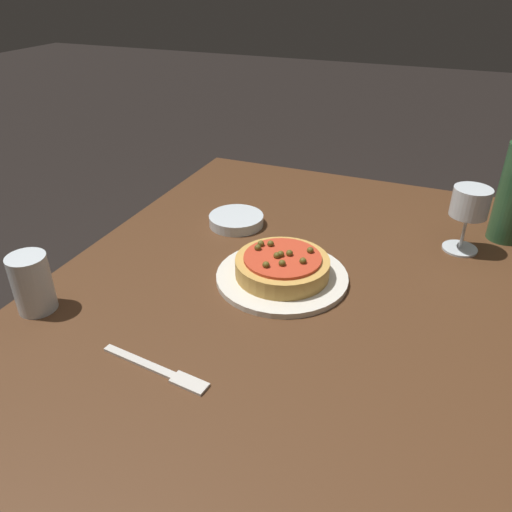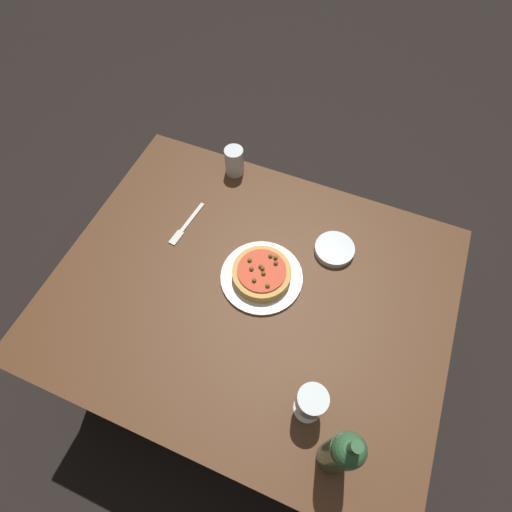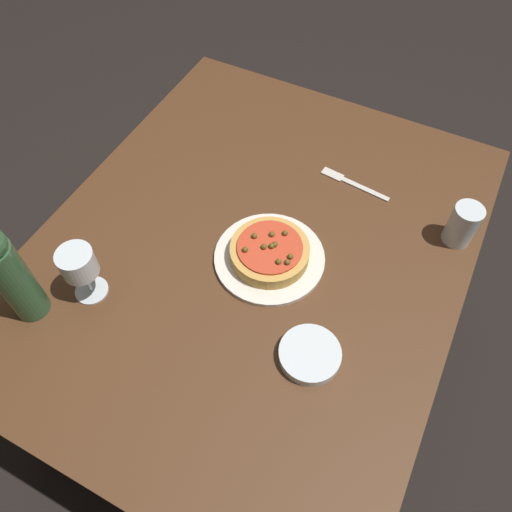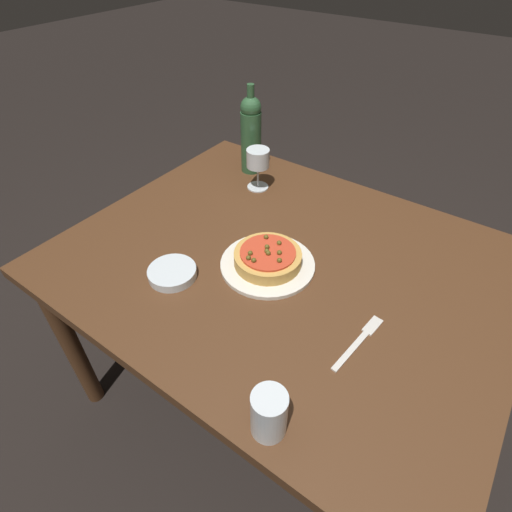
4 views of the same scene
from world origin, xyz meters
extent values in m
plane|color=black|center=(0.00, 0.00, 0.00)|extent=(14.00, 14.00, 0.00)
cube|color=#4C2D19|center=(0.00, 0.00, 0.70)|extent=(1.26, 1.01, 0.03)
cylinder|color=#4C2D19|center=(-0.57, 0.45, 0.34)|extent=(0.06, 0.06, 0.68)
cylinder|color=#4C2D19|center=(-0.57, -0.45, 0.34)|extent=(0.06, 0.06, 0.68)
cylinder|color=silver|center=(-0.02, -0.06, 0.72)|extent=(0.27, 0.27, 0.01)
cylinder|color=gold|center=(-0.02, -0.06, 0.75)|extent=(0.19, 0.19, 0.04)
cylinder|color=red|center=(-0.02, -0.06, 0.77)|extent=(0.16, 0.16, 0.01)
sphere|color=brown|center=(-0.02, -0.06, 0.77)|extent=(0.01, 0.01, 0.01)
sphere|color=brown|center=(0.01, -0.05, 0.77)|extent=(0.01, 0.01, 0.01)
sphere|color=brown|center=(0.03, -0.07, 0.77)|extent=(0.01, 0.01, 0.01)
sphere|color=brown|center=(-0.01, -0.01, 0.77)|extent=(0.01, 0.01, 0.01)
sphere|color=brown|center=(-0.05, -0.01, 0.77)|extent=(0.01, 0.01, 0.01)
sphere|color=brown|center=(-0.04, -0.11, 0.77)|extent=(0.01, 0.01, 0.01)
sphere|color=brown|center=(-0.05, -0.09, 0.77)|extent=(0.01, 0.01, 0.01)
sphere|color=brown|center=(-0.03, -0.05, 0.77)|extent=(0.01, 0.01, 0.01)
sphere|color=brown|center=(-0.01, -0.07, 0.77)|extent=(0.01, 0.01, 0.01)
sphere|color=brown|center=(-0.02, -0.11, 0.77)|extent=(0.01, 0.01, 0.01)
cylinder|color=silver|center=(-0.29, 0.27, 0.72)|extent=(0.08, 0.08, 0.00)
cylinder|color=silver|center=(-0.29, 0.27, 0.76)|extent=(0.01, 0.01, 0.08)
cylinder|color=silver|center=(-0.29, 0.27, 0.83)|extent=(0.08, 0.08, 0.06)
cylinder|color=silver|center=(0.25, -0.44, 0.77)|extent=(0.07, 0.07, 0.11)
cylinder|color=silver|center=(-0.21, -0.24, 0.73)|extent=(0.13, 0.13, 0.03)
cube|color=beige|center=(0.30, -0.19, 0.72)|extent=(0.03, 0.14, 0.00)
cube|color=beige|center=(0.31, -0.09, 0.72)|extent=(0.03, 0.06, 0.00)
camera|label=1|loc=(0.79, 0.22, 1.27)|focal=35.00mm
camera|label=2|loc=(-0.23, 0.50, 1.88)|focal=28.00mm
camera|label=3|loc=(-0.64, -0.34, 1.72)|focal=35.00mm
camera|label=4|loc=(0.44, -0.76, 1.48)|focal=28.00mm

